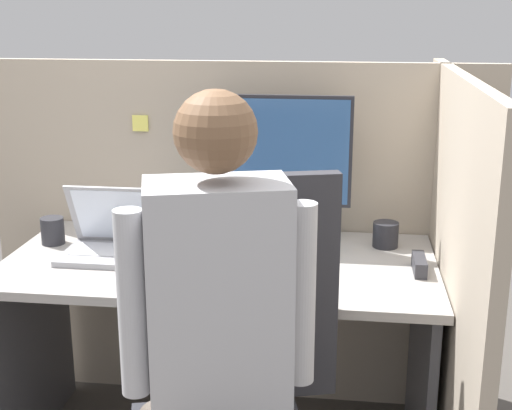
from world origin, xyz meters
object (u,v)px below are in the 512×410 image
carrot_toy (201,284)px  coffee_mug (386,235)px  paper_box (277,234)px  person (209,338)px  monitor (278,160)px  office_chair (239,391)px  laptop (120,242)px  pen_cup (53,231)px  stapler (419,264)px

carrot_toy → coffee_mug: size_ratio=1.41×
carrot_toy → coffee_mug: coffee_mug is taller
paper_box → coffee_mug: coffee_mug is taller
coffee_mug → person: bearing=-115.9°
monitor → office_chair: bearing=-91.7°
paper_box → laptop: 0.56m
coffee_mug → carrot_toy: bearing=-139.1°
laptop → carrot_toy: (0.34, -0.28, -0.02)m
pen_cup → paper_box: bearing=7.8°
office_chair → pen_cup: size_ratio=11.64×
paper_box → stapler: bearing=-24.9°
stapler → office_chair: size_ratio=0.13×
paper_box → pen_cup: (-0.80, -0.11, 0.02)m
person → pen_cup: (-0.74, 0.82, -0.03)m
monitor → coffee_mug: bearing=1.1°
office_chair → person: (-0.04, -0.16, 0.23)m
office_chair → person: 0.29m
carrot_toy → paper_box: bearing=69.4°
laptop → office_chair: office_chair is taller
monitor → stapler: size_ratio=3.55×
paper_box → carrot_toy: paper_box is taller
paper_box → monitor: size_ratio=0.65×
laptop → office_chair: (0.50, -0.57, -0.21)m
monitor → carrot_toy: size_ratio=4.06×
person → coffee_mug: 1.05m
stapler → pen_cup: (-1.29, 0.12, 0.02)m
paper_box → monitor: monitor is taller
stapler → pen_cup: pen_cup is taller
laptop → person: bearing=-57.9°
stapler → coffee_mug: size_ratio=1.62×
stapler → coffee_mug: 0.26m
paper_box → stapler: 0.54m
person → pen_cup: person is taller
coffee_mug → stapler: bearing=-67.4°
office_chair → monitor: bearing=88.3°
office_chair → coffee_mug: office_chair is taller
paper_box → person: size_ratio=0.24×
coffee_mug → pen_cup: 1.20m
monitor → pen_cup: (-0.80, -0.11, -0.26)m
person → paper_box: bearing=85.8°
office_chair → coffee_mug: bearing=62.2°
laptop → person: (0.46, -0.73, 0.03)m
stapler → coffee_mug: bearing=112.6°
laptop → office_chair: 0.79m
carrot_toy → pen_cup: (-0.62, 0.37, 0.02)m
paper_box → stapler: (0.49, -0.23, -0.01)m
office_chair → stapler: bearing=46.8°
paper_box → coffee_mug: 0.39m
person → coffee_mug: bearing=64.1°
monitor → carrot_toy: (-0.18, -0.49, -0.28)m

